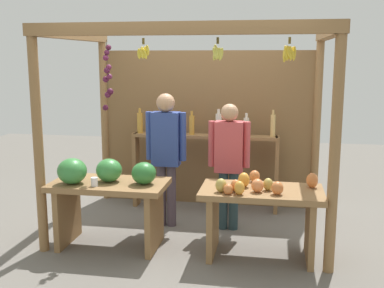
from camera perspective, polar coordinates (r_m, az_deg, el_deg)
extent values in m
plane|color=slate|center=(5.69, 0.33, -10.03)|extent=(12.00, 12.00, 0.00)
cylinder|color=olive|center=(4.96, -18.21, 0.26)|extent=(0.10, 0.10, 2.32)
cylinder|color=olive|center=(4.42, 16.97, -0.88)|extent=(0.10, 0.10, 2.32)
cylinder|color=olive|center=(6.68, -10.59, 3.13)|extent=(0.10, 0.10, 2.32)
cylinder|color=olive|center=(6.28, 14.93, 2.49)|extent=(0.10, 0.10, 2.32)
cube|color=olive|center=(4.40, -1.75, 13.89)|extent=(2.98, 0.12, 0.12)
cube|color=olive|center=(5.75, -14.33, 12.79)|extent=(0.12, 2.00, 0.12)
cube|color=olive|center=(5.29, 16.38, 12.92)|extent=(0.12, 2.00, 0.12)
cube|color=brown|center=(6.36, 1.80, 1.88)|extent=(2.88, 0.04, 2.08)
cylinder|color=brown|center=(4.45, 11.79, 12.23)|extent=(0.02, 0.02, 0.06)
ellipsoid|color=gold|center=(4.45, 12.31, 10.70)|extent=(0.04, 0.07, 0.14)
ellipsoid|color=gold|center=(4.46, 12.06, 10.70)|extent=(0.06, 0.07, 0.15)
ellipsoid|color=gold|center=(4.49, 11.79, 10.69)|extent=(0.09, 0.04, 0.14)
ellipsoid|color=gold|center=(4.47, 11.32, 10.56)|extent=(0.07, 0.07, 0.15)
ellipsoid|color=gold|center=(4.45, 11.21, 10.60)|extent=(0.04, 0.08, 0.14)
ellipsoid|color=gold|center=(4.42, 11.38, 10.84)|extent=(0.06, 0.06, 0.14)
ellipsoid|color=gold|center=(4.40, 11.72, 10.82)|extent=(0.07, 0.04, 0.14)
ellipsoid|color=gold|center=(4.42, 12.03, 10.78)|extent=(0.08, 0.07, 0.14)
cylinder|color=brown|center=(4.60, -5.93, 12.32)|extent=(0.02, 0.02, 0.06)
ellipsoid|color=yellow|center=(4.59, -5.45, 11.26)|extent=(0.04, 0.06, 0.11)
ellipsoid|color=yellow|center=(4.62, -5.64, 10.96)|extent=(0.06, 0.05, 0.11)
ellipsoid|color=yellow|center=(4.62, -5.89, 11.18)|extent=(0.08, 0.04, 0.11)
ellipsoid|color=yellow|center=(4.62, -6.16, 11.08)|extent=(0.04, 0.05, 0.11)
ellipsoid|color=yellow|center=(4.59, -6.45, 10.86)|extent=(0.04, 0.05, 0.11)
ellipsoid|color=yellow|center=(4.57, -6.12, 10.89)|extent=(0.06, 0.04, 0.11)
ellipsoid|color=yellow|center=(4.58, -5.76, 10.85)|extent=(0.06, 0.06, 0.11)
cylinder|color=brown|center=(4.41, 3.15, 12.45)|extent=(0.02, 0.02, 0.06)
ellipsoid|color=#D1CC4C|center=(4.40, 3.42, 10.90)|extent=(0.04, 0.07, 0.12)
ellipsoid|color=#D1CC4C|center=(4.43, 3.58, 10.89)|extent=(0.06, 0.06, 0.13)
ellipsoid|color=#D1CC4C|center=(4.44, 3.18, 10.91)|extent=(0.06, 0.04, 0.12)
ellipsoid|color=#D1CC4C|center=(4.43, 2.82, 10.83)|extent=(0.06, 0.06, 0.13)
ellipsoid|color=#D1CC4C|center=(4.41, 2.81, 11.27)|extent=(0.04, 0.06, 0.12)
ellipsoid|color=#D1CC4C|center=(4.38, 2.82, 10.98)|extent=(0.07, 0.06, 0.13)
ellipsoid|color=#D1CC4C|center=(4.38, 3.05, 11.10)|extent=(0.06, 0.04, 0.12)
ellipsoid|color=#D1CC4C|center=(4.39, 3.31, 10.85)|extent=(0.05, 0.05, 0.12)
cylinder|color=#4C422D|center=(5.06, -10.25, 9.27)|extent=(0.01, 0.01, 0.55)
sphere|color=#47142D|center=(5.07, -10.12, 11.48)|extent=(0.06, 0.06, 0.06)
sphere|color=#511938|center=(5.07, -10.32, 10.89)|extent=(0.06, 0.06, 0.06)
sphere|color=#601E42|center=(5.07, -10.45, 10.26)|extent=(0.06, 0.06, 0.06)
sphere|color=#601E42|center=(5.04, -10.09, 9.17)|extent=(0.06, 0.06, 0.06)
sphere|color=#511938|center=(5.04, -10.31, 8.80)|extent=(0.07, 0.07, 0.07)
sphere|color=#511938|center=(5.08, -10.43, 7.74)|extent=(0.07, 0.07, 0.07)
sphere|color=#601E42|center=(5.05, -10.02, 8.07)|extent=(0.06, 0.06, 0.06)
sphere|color=#47142D|center=(5.07, -9.93, 6.29)|extent=(0.07, 0.07, 0.07)
sphere|color=#511938|center=(5.08, -10.21, 5.91)|extent=(0.06, 0.06, 0.06)
sphere|color=#47142D|center=(5.07, -10.48, 4.36)|extent=(0.06, 0.06, 0.06)
cube|color=olive|center=(5.02, -10.04, -4.89)|extent=(1.21, 0.64, 0.06)
cube|color=olive|center=(5.30, -14.90, -8.25)|extent=(0.06, 0.58, 0.65)
cube|color=olive|center=(4.98, -4.59, -9.13)|extent=(0.06, 0.58, 0.65)
ellipsoid|color=#38843D|center=(5.00, -10.06, -3.16)|extent=(0.37, 0.37, 0.24)
ellipsoid|color=#2D7533|center=(4.85, -5.87, -3.55)|extent=(0.35, 0.35, 0.23)
ellipsoid|color=#38843D|center=(4.99, -14.37, -3.21)|extent=(0.43, 0.43, 0.27)
cylinder|color=white|center=(4.87, -11.78, -4.52)|extent=(0.07, 0.07, 0.09)
cube|color=olive|center=(4.73, 8.45, -5.80)|extent=(1.21, 0.64, 0.06)
cube|color=olive|center=(4.87, 2.55, -9.57)|extent=(0.06, 0.58, 0.65)
cube|color=olive|center=(4.86, 14.15, -9.97)|extent=(0.06, 0.58, 0.65)
ellipsoid|color=#CC7038|center=(4.59, 5.33, -5.06)|extent=(0.13, 0.13, 0.12)
ellipsoid|color=#B79E47|center=(4.67, 9.24, -4.86)|extent=(0.11, 0.11, 0.12)
ellipsoid|color=#CC7038|center=(4.85, 14.40, -4.30)|extent=(0.16, 0.16, 0.15)
ellipsoid|color=#CC7038|center=(4.49, 4.42, -5.50)|extent=(0.12, 0.12, 0.10)
ellipsoid|color=#B79E47|center=(4.56, 3.55, -5.03)|extent=(0.14, 0.14, 0.14)
ellipsoid|color=gold|center=(4.75, 6.32, -4.36)|extent=(0.13, 0.13, 0.15)
ellipsoid|color=#CC7038|center=(4.54, 10.33, -5.30)|extent=(0.14, 0.14, 0.13)
ellipsoid|color=gold|center=(4.49, 5.78, -5.33)|extent=(0.14, 0.14, 0.13)
ellipsoid|color=#E07F47|center=(4.60, 7.96, -5.02)|extent=(0.16, 0.16, 0.13)
ellipsoid|color=#CC7038|center=(4.96, 7.62, -3.89)|extent=(0.15, 0.15, 0.12)
cube|color=olive|center=(6.41, -6.80, -3.06)|extent=(0.05, 0.20, 1.00)
cube|color=olive|center=(6.15, 10.23, -3.74)|extent=(0.05, 0.20, 1.00)
cube|color=olive|center=(6.11, 1.56, 0.94)|extent=(1.88, 0.22, 0.04)
cylinder|color=gold|center=(6.27, -6.33, 2.57)|extent=(0.07, 0.07, 0.27)
cylinder|color=gold|center=(6.25, -6.37, 4.07)|extent=(0.03, 0.03, 0.06)
cylinder|color=#994C1E|center=(6.19, -3.27, 2.54)|extent=(0.07, 0.07, 0.28)
cylinder|color=#994C1E|center=(6.16, -3.29, 4.10)|extent=(0.03, 0.03, 0.06)
cylinder|color=gold|center=(6.12, -0.02, 2.32)|extent=(0.07, 0.07, 0.25)
cylinder|color=gold|center=(6.10, -0.02, 3.74)|extent=(0.03, 0.03, 0.06)
cylinder|color=silver|center=(6.06, 3.24, 2.39)|extent=(0.08, 0.08, 0.28)
cylinder|color=silver|center=(6.04, 3.26, 3.99)|extent=(0.04, 0.04, 0.06)
cylinder|color=silver|center=(6.04, 6.61, 2.08)|extent=(0.07, 0.07, 0.23)
cylinder|color=silver|center=(6.02, 6.64, 3.46)|extent=(0.03, 0.03, 0.06)
cylinder|color=#D8B266|center=(6.02, 9.80, 2.21)|extent=(0.06, 0.06, 0.28)
cylinder|color=#D8B266|center=(6.00, 9.85, 3.84)|extent=(0.03, 0.03, 0.06)
cylinder|color=#4E404A|center=(5.64, -3.72, -6.23)|extent=(0.11, 0.11, 0.74)
cylinder|color=#4E404A|center=(5.62, -2.52, -6.30)|extent=(0.11, 0.11, 0.74)
cube|color=#2D428C|center=(5.47, -3.19, 0.63)|extent=(0.32, 0.19, 0.63)
cylinder|color=#2D428C|center=(5.52, -5.22, 1.01)|extent=(0.08, 0.08, 0.57)
cylinder|color=#2D428C|center=(5.43, -1.14, 0.89)|extent=(0.08, 0.08, 0.57)
sphere|color=tan|center=(5.42, -3.24, 5.02)|extent=(0.21, 0.21, 0.21)
cylinder|color=#273D43|center=(5.54, 3.81, -6.83)|extent=(0.11, 0.11, 0.69)
cylinder|color=#273D43|center=(5.53, 5.06, -6.88)|extent=(0.11, 0.11, 0.69)
cube|color=#BF474C|center=(5.38, 4.53, -0.34)|extent=(0.32, 0.19, 0.59)
cylinder|color=#BF474C|center=(5.39, 2.42, 0.04)|extent=(0.08, 0.08, 0.53)
cylinder|color=#BF474C|center=(5.36, 6.66, -0.10)|extent=(0.08, 0.08, 0.53)
sphere|color=tan|center=(5.32, 4.59, 3.82)|extent=(0.20, 0.20, 0.20)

